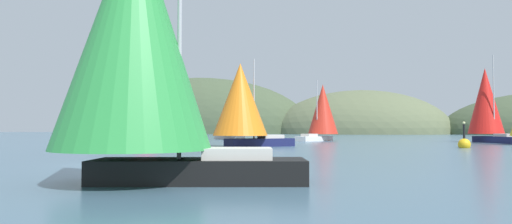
{
  "coord_description": "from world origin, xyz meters",
  "views": [
    {
      "loc": [
        12.66,
        -18.91,
        1.74
      ],
      "look_at": [
        0.0,
        25.56,
        3.48
      ],
      "focal_mm": 31.25,
      "sensor_mm": 36.0,
      "label": 1
    }
  ],
  "objects_px": {
    "sailboat_green_sail": "(138,37)",
    "channel_buoy": "(464,144)",
    "sailboat_orange_sail": "(241,102)",
    "sailboat_crimson_sail": "(145,113)",
    "sailboat_scarlet_sail": "(322,111)",
    "sailboat_red_spinnaker": "(486,104)",
    "sailboat_white_mainsail": "(236,113)"
  },
  "relations": [
    {
      "from": "sailboat_scarlet_sail",
      "to": "channel_buoy",
      "type": "height_order",
      "value": "sailboat_scarlet_sail"
    },
    {
      "from": "sailboat_orange_sail",
      "to": "channel_buoy",
      "type": "distance_m",
      "value": 20.84
    },
    {
      "from": "sailboat_orange_sail",
      "to": "sailboat_white_mainsail",
      "type": "relative_size",
      "value": 0.99
    },
    {
      "from": "sailboat_white_mainsail",
      "to": "sailboat_orange_sail",
      "type": "bearing_deg",
      "value": -70.42
    },
    {
      "from": "sailboat_orange_sail",
      "to": "sailboat_scarlet_sail",
      "type": "xyz_separation_m",
      "value": [
        4.57,
        24.24,
        0.01
      ]
    },
    {
      "from": "sailboat_red_spinnaker",
      "to": "sailboat_crimson_sail",
      "type": "height_order",
      "value": "sailboat_red_spinnaker"
    },
    {
      "from": "sailboat_green_sail",
      "to": "channel_buoy",
      "type": "height_order",
      "value": "sailboat_green_sail"
    },
    {
      "from": "sailboat_white_mainsail",
      "to": "sailboat_scarlet_sail",
      "type": "distance_m",
      "value": 14.66
    },
    {
      "from": "sailboat_white_mainsail",
      "to": "sailboat_green_sail",
      "type": "relative_size",
      "value": 0.96
    },
    {
      "from": "sailboat_green_sail",
      "to": "channel_buoy",
      "type": "bearing_deg",
      "value": 64.83
    },
    {
      "from": "sailboat_orange_sail",
      "to": "sailboat_scarlet_sail",
      "type": "distance_m",
      "value": 24.67
    },
    {
      "from": "sailboat_red_spinnaker",
      "to": "sailboat_orange_sail",
      "type": "relative_size",
      "value": 1.28
    },
    {
      "from": "sailboat_orange_sail",
      "to": "sailboat_red_spinnaker",
      "type": "bearing_deg",
      "value": 40.67
    },
    {
      "from": "sailboat_green_sail",
      "to": "sailboat_orange_sail",
      "type": "bearing_deg",
      "value": 100.89
    },
    {
      "from": "sailboat_orange_sail",
      "to": "channel_buoy",
      "type": "xyz_separation_m",
      "value": [
        20.12,
        3.75,
        -3.94
      ]
    },
    {
      "from": "sailboat_green_sail",
      "to": "sailboat_red_spinnaker",
      "type": "bearing_deg",
      "value": 67.7
    },
    {
      "from": "sailboat_red_spinnaker",
      "to": "sailboat_green_sail",
      "type": "distance_m",
      "value": 53.9
    },
    {
      "from": "sailboat_white_mainsail",
      "to": "channel_buoy",
      "type": "xyz_separation_m",
      "value": [
        29.86,
        -23.65,
        -3.85
      ]
    },
    {
      "from": "sailboat_green_sail",
      "to": "sailboat_scarlet_sail",
      "type": "bearing_deg",
      "value": 90.84
    },
    {
      "from": "sailboat_crimson_sail",
      "to": "sailboat_scarlet_sail",
      "type": "height_order",
      "value": "sailboat_crimson_sail"
    },
    {
      "from": "sailboat_green_sail",
      "to": "sailboat_white_mainsail",
      "type": "bearing_deg",
      "value": 105.3
    },
    {
      "from": "channel_buoy",
      "to": "sailboat_scarlet_sail",
      "type": "bearing_deg",
      "value": 127.18
    },
    {
      "from": "sailboat_crimson_sail",
      "to": "sailboat_green_sail",
      "type": "height_order",
      "value": "sailboat_green_sail"
    },
    {
      "from": "sailboat_orange_sail",
      "to": "sailboat_green_sail",
      "type": "xyz_separation_m",
      "value": [
        5.33,
        -27.72,
        0.41
      ]
    },
    {
      "from": "sailboat_crimson_sail",
      "to": "sailboat_white_mainsail",
      "type": "relative_size",
      "value": 1.03
    },
    {
      "from": "sailboat_scarlet_sail",
      "to": "channel_buoy",
      "type": "bearing_deg",
      "value": -52.82
    },
    {
      "from": "sailboat_red_spinnaker",
      "to": "channel_buoy",
      "type": "distance_m",
      "value": 19.79
    },
    {
      "from": "sailboat_white_mainsail",
      "to": "sailboat_scarlet_sail",
      "type": "xyz_separation_m",
      "value": [
        14.32,
        -3.15,
        0.1
      ]
    },
    {
      "from": "sailboat_red_spinnaker",
      "to": "sailboat_green_sail",
      "type": "relative_size",
      "value": 1.21
    },
    {
      "from": "sailboat_scarlet_sail",
      "to": "sailboat_green_sail",
      "type": "relative_size",
      "value": 0.97
    },
    {
      "from": "sailboat_orange_sail",
      "to": "sailboat_crimson_sail",
      "type": "relative_size",
      "value": 0.96
    },
    {
      "from": "sailboat_scarlet_sail",
      "to": "sailboat_green_sail",
      "type": "bearing_deg",
      "value": -89.16
    }
  ]
}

